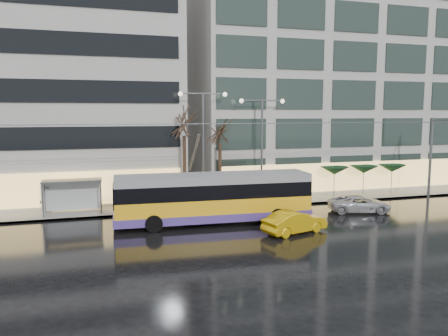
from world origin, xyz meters
name	(u,v)px	position (x,y,z in m)	size (l,w,h in m)	color
ground	(214,247)	(0.00, 0.00, 0.00)	(140.00, 140.00, 0.00)	black
sidewalk	(195,198)	(2.00, 14.00, 0.07)	(80.00, 10.00, 0.15)	gray
kerb	(209,210)	(2.00, 9.05, 0.07)	(80.00, 0.10, 0.15)	slate
building_right	(340,64)	(19.00, 19.00, 12.65)	(32.00, 14.00, 25.00)	#ABA8A4
trolleybus	(214,199)	(1.37, 5.30, 1.67)	(13.43, 5.48, 6.17)	yellow
catenary	(199,158)	(1.00, 7.94, 4.25)	(42.24, 5.12, 7.00)	#595B60
bus_shelter	(67,189)	(-8.38, 10.69, 1.96)	(4.20, 1.60, 2.51)	#595B60
street_lamp_near	(203,132)	(2.00, 10.80, 5.99)	(3.96, 0.36, 9.03)	#595B60
street_lamp_far	(262,135)	(7.00, 10.80, 5.71)	(3.96, 0.36, 8.53)	#595B60
tree_a	(184,119)	(0.50, 11.00, 7.09)	(3.20, 3.20, 8.40)	black
tree_b	(220,127)	(3.50, 11.20, 6.40)	(3.20, 3.20, 7.70)	black
parasol_a	(334,171)	(14.00, 11.00, 2.45)	(2.50, 2.50, 2.65)	#595B60
parasol_b	(364,169)	(17.00, 11.00, 2.45)	(2.50, 2.50, 2.65)	#595B60
parasol_c	(392,168)	(20.00, 11.00, 2.45)	(2.50, 2.50, 2.65)	#595B60
taxi_b	(295,222)	(5.64, 1.48, 0.71)	(1.50, 4.30, 1.42)	#D9A50B
sedan_silver	(360,204)	(12.96, 5.44, 0.64)	(2.14, 4.63, 1.29)	#B4B4B9
pedestrian_a	(116,193)	(-4.93, 10.01, 1.62)	(1.17, 1.18, 2.19)	black
pedestrian_b	(123,203)	(-4.46, 9.48, 0.90)	(0.77, 0.63, 1.51)	black
pedestrian_c	(48,197)	(-9.81, 11.55, 1.28)	(1.30, 0.90, 2.11)	black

